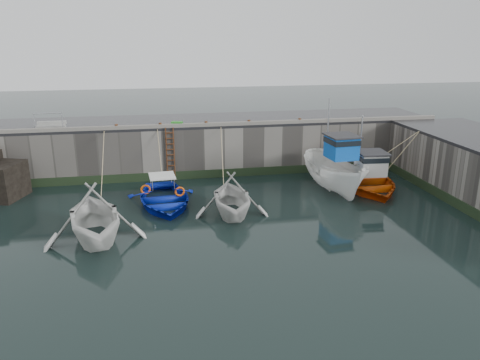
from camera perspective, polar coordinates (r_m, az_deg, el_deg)
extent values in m
plane|color=black|center=(19.38, -1.09, -8.36)|extent=(120.00, 120.00, 0.00)
cube|color=slate|center=(30.65, -4.92, 4.30)|extent=(30.00, 5.00, 3.00)
cube|color=black|center=(30.33, -5.00, 7.21)|extent=(30.00, 5.00, 0.16)
cube|color=slate|center=(28.00, -4.54, 6.74)|extent=(30.00, 0.30, 0.20)
cube|color=black|center=(28.53, -4.35, 0.72)|extent=(30.00, 0.08, 0.50)
cube|color=black|center=(25.95, 24.97, -2.64)|extent=(0.08, 15.00, 0.50)
cylinder|color=#3F1E0F|center=(28.00, -8.93, 3.10)|extent=(0.07, 0.07, 3.20)
cylinder|color=#3F1E0F|center=(28.01, -8.03, 3.15)|extent=(0.07, 0.07, 3.20)
cube|color=#3F1E0F|center=(28.34, -8.36, 0.47)|extent=(0.44, 0.06, 0.05)
cube|color=#3F1E0F|center=(28.25, -8.39, 1.11)|extent=(0.44, 0.06, 0.05)
cube|color=#3F1E0F|center=(28.16, -8.42, 1.75)|extent=(0.44, 0.06, 0.05)
cube|color=#3F1E0F|center=(28.07, -8.45, 2.40)|extent=(0.44, 0.06, 0.05)
cube|color=#3F1E0F|center=(27.99, -8.48, 3.05)|extent=(0.44, 0.06, 0.05)
cube|color=#3F1E0F|center=(27.91, -8.51, 3.71)|extent=(0.44, 0.06, 0.05)
cube|color=#3F1E0F|center=(27.83, -8.54, 4.37)|extent=(0.44, 0.06, 0.05)
cube|color=#3F1E0F|center=(27.76, -8.57, 5.03)|extent=(0.44, 0.06, 0.05)
cube|color=#3F1E0F|center=(27.69, -8.60, 5.70)|extent=(0.44, 0.06, 0.05)
imported|color=silver|center=(21.19, -17.16, -6.85)|extent=(5.45, 6.01, 2.75)
imported|color=#0C24B8|center=(24.50, -9.21, -2.93)|extent=(4.21, 5.61, 1.11)
imported|color=silver|center=(22.96, -1.05, -4.11)|extent=(4.10, 4.68, 2.36)
imported|color=white|center=(26.74, 11.45, 0.53)|extent=(2.72, 6.20, 2.33)
cube|color=#0C4FBA|center=(25.77, 12.26, 3.92)|extent=(1.51, 1.60, 1.20)
cube|color=black|center=(25.69, 12.31, 4.68)|extent=(1.57, 1.67, 0.28)
cube|color=#262628|center=(25.63, 12.36, 5.31)|extent=(1.72, 1.82, 0.08)
cylinder|color=#A5A8AD|center=(27.16, 10.68, 6.64)|extent=(0.08, 0.08, 3.00)
imported|color=#DD4F0B|center=(27.77, 15.01, -0.21)|extent=(4.94, 6.59, 1.30)
cube|color=silver|center=(26.89, 15.66, 1.94)|extent=(1.51, 1.60, 1.20)
cube|color=black|center=(26.80, 15.72, 2.66)|extent=(1.58, 1.67, 0.28)
cube|color=#262628|center=(26.73, 15.77, 3.26)|extent=(1.73, 1.82, 0.08)
cylinder|color=#A5A8AD|center=(28.31, 14.51, 4.67)|extent=(0.08, 0.08, 3.00)
cube|color=#1B8217|center=(28.19, -7.69, 6.79)|extent=(0.72, 0.57, 0.27)
cylinder|color=#A5A8AD|center=(29.02, -23.78, 6.50)|extent=(0.05, 0.05, 1.00)
cylinder|color=#A5A8AD|center=(28.71, -20.85, 6.74)|extent=(0.05, 0.05, 1.00)
cylinder|color=#A5A8AD|center=(28.78, -22.43, 7.52)|extent=(1.50, 0.05, 0.05)
cube|color=gray|center=(29.40, -22.05, 6.02)|extent=(1.60, 0.35, 0.18)
cube|color=gray|center=(29.71, -21.96, 6.49)|extent=(1.60, 0.35, 0.18)
cylinder|color=#3F1E0F|center=(28.04, -14.84, 6.31)|extent=(0.18, 0.18, 0.28)
cylinder|color=#3F1E0F|center=(27.95, -9.70, 6.61)|extent=(0.18, 0.18, 0.28)
cylinder|color=#3F1E0F|center=(28.11, -4.15, 6.87)|extent=(0.18, 0.18, 0.28)
cylinder|color=#3F1E0F|center=(28.50, 1.09, 7.06)|extent=(0.18, 0.18, 0.28)
cylinder|color=#3F1E0F|center=(29.30, 7.28, 7.21)|extent=(0.18, 0.18, 0.28)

